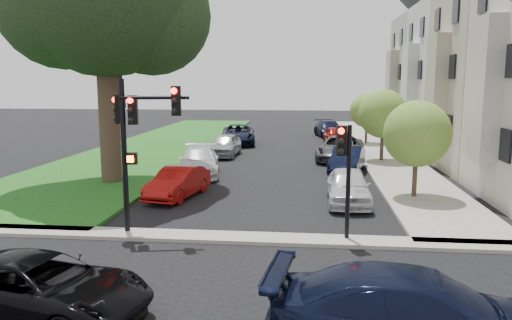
# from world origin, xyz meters

# --- Properties ---
(ground) EXTENTS (140.00, 140.00, 0.00)m
(ground) POSITION_xyz_m (0.00, 0.00, 0.00)
(ground) COLOR black
(ground) RESTS_ON ground
(grass_strip) EXTENTS (8.00, 44.00, 0.12)m
(grass_strip) POSITION_xyz_m (-9.00, 24.00, 0.06)
(grass_strip) COLOR #12450B
(grass_strip) RESTS_ON ground
(sidewalk_right) EXTENTS (3.50, 44.00, 0.12)m
(sidewalk_right) POSITION_xyz_m (6.75, 24.00, 0.06)
(sidewalk_right) COLOR gray
(sidewalk_right) RESTS_ON ground
(sidewalk_cross) EXTENTS (60.00, 1.00, 0.12)m
(sidewalk_cross) POSITION_xyz_m (0.00, 2.00, 0.06)
(sidewalk_cross) COLOR gray
(sidewalk_cross) RESTS_ON ground
(house_c) EXTENTS (7.70, 7.55, 15.97)m
(house_c) POSITION_xyz_m (12.45, 23.00, 6.93)
(house_c) COLOR #B8B4AF
(house_c) RESTS_ON ground
(house_d) EXTENTS (7.70, 7.55, 15.97)m
(house_d) POSITION_xyz_m (12.45, 30.50, 6.93)
(house_d) COLOR gray
(house_d) RESTS_ON ground
(small_tree_a) EXTENTS (2.70, 2.70, 4.05)m
(small_tree_a) POSITION_xyz_m (6.20, 8.03, 2.69)
(small_tree_a) COLOR #4A392C
(small_tree_a) RESTS_ON ground
(small_tree_b) EXTENTS (2.88, 2.88, 4.32)m
(small_tree_b) POSITION_xyz_m (6.20, 17.53, 2.87)
(small_tree_b) COLOR #4A392C
(small_tree_b) RESTS_ON ground
(small_tree_c) EXTENTS (2.58, 2.58, 3.86)m
(small_tree_c) POSITION_xyz_m (6.20, 25.88, 2.57)
(small_tree_c) COLOR #4A392C
(small_tree_c) RESTS_ON ground
(traffic_signal_main) EXTENTS (2.38, 0.64, 4.86)m
(traffic_signal_main) POSITION_xyz_m (-3.42, 2.23, 3.35)
(traffic_signal_main) COLOR black
(traffic_signal_main) RESTS_ON ground
(traffic_signal_secondary) EXTENTS (0.46, 0.37, 3.53)m
(traffic_signal_secondary) POSITION_xyz_m (2.93, 2.19, 2.46)
(traffic_signal_secondary) COLOR black
(traffic_signal_secondary) RESTS_ON ground
(car_cross_near) EXTENTS (4.98, 3.00, 1.29)m
(car_cross_near) POSITION_xyz_m (-3.52, -3.44, 0.65)
(car_cross_near) COLOR black
(car_cross_near) RESTS_ON ground
(car_cross_far) EXTENTS (5.61, 2.80, 1.56)m
(car_cross_far) POSITION_xyz_m (3.85, -4.26, 0.78)
(car_cross_far) COLOR black
(car_cross_far) RESTS_ON ground
(car_parked_0) EXTENTS (1.69, 4.11, 1.39)m
(car_parked_0) POSITION_xyz_m (3.45, 6.95, 0.70)
(car_parked_0) COLOR silver
(car_parked_0) RESTS_ON ground
(car_parked_1) EXTENTS (2.28, 4.43, 1.39)m
(car_parked_1) POSITION_xyz_m (3.91, 13.77, 0.70)
(car_parked_1) COLOR black
(car_parked_1) RESTS_ON ground
(car_parked_2) EXTENTS (3.36, 5.65, 1.47)m
(car_parked_2) POSITION_xyz_m (3.78, 17.96, 0.74)
(car_parked_2) COLOR #3F4247
(car_parked_2) RESTS_ON ground
(car_parked_3) EXTENTS (2.07, 4.18, 1.37)m
(car_parked_3) POSITION_xyz_m (3.94, 25.54, 0.68)
(car_parked_3) COLOR maroon
(car_parked_3) RESTS_ON ground
(car_parked_4) EXTENTS (2.88, 5.15, 1.41)m
(car_parked_4) POSITION_xyz_m (3.60, 30.64, 0.71)
(car_parked_4) COLOR black
(car_parked_4) RESTS_ON ground
(car_parked_5) EXTENTS (2.08, 4.06, 1.28)m
(car_parked_5) POSITION_xyz_m (-3.49, 7.23, 0.64)
(car_parked_5) COLOR maroon
(car_parked_5) RESTS_ON ground
(car_parked_6) EXTENTS (2.82, 5.16, 1.42)m
(car_parked_6) POSITION_xyz_m (-3.72, 12.28, 0.71)
(car_parked_6) COLOR silver
(car_parked_6) RESTS_ON ground
(car_parked_7) EXTENTS (1.88, 4.31, 1.45)m
(car_parked_7) POSITION_xyz_m (-3.51, 18.83, 0.72)
(car_parked_7) COLOR #999BA0
(car_parked_7) RESTS_ON ground
(car_parked_8) EXTENTS (3.14, 5.69, 1.51)m
(car_parked_8) POSITION_xyz_m (-3.51, 24.96, 0.75)
(car_parked_8) COLOR black
(car_parked_8) RESTS_ON ground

